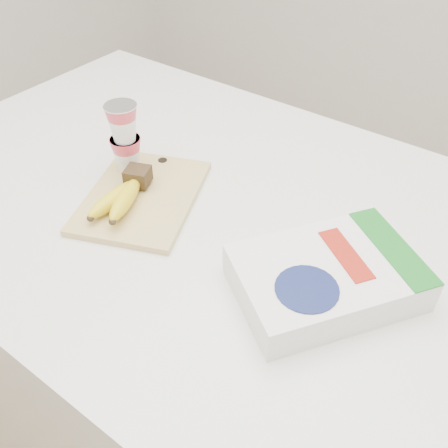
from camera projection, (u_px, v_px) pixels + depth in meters
name	position (u px, v px, depth m)	size (l,w,h in m)	color
room	(189.00, 44.00, 0.82)	(4.00, 4.00, 4.00)	tan
table	(203.00, 346.00, 1.36)	(1.38, 0.92, 1.03)	silver
cutting_board	(142.00, 197.00, 1.01)	(0.21, 0.29, 0.01)	#DAC677
bananas	(123.00, 194.00, 0.97)	(0.11, 0.18, 0.05)	#382816
yogurt_stack	(124.00, 136.00, 1.02)	(0.07, 0.07, 0.15)	white
cereal_box	(327.00, 277.00, 0.81)	(0.33, 0.35, 0.06)	white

